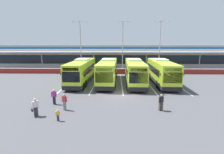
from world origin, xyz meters
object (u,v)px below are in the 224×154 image
object	(u,v)px
pedestrian_approaching_bus	(54,96)
lamp_post_west	(81,43)
coach_bus_centre	(134,72)
coach_bus_right_centre	(161,72)
pedestrian_child	(58,115)
coach_bus_leftmost	(82,71)
pedestrian_near_bin	(64,101)
pedestrian_in_dark_coat	(161,102)
lamp_post_centre	(123,43)
pedestrian_with_handbag	(35,107)
lamp_post_east	(160,43)
coach_bus_left_centre	(108,72)

from	to	relation	value
pedestrian_approaching_bus	lamp_post_west	distance (m)	21.32
coach_bus_centre	pedestrian_approaching_bus	xyz separation A→B (m)	(-9.35, -9.91, -0.91)
coach_bus_right_centre	pedestrian_child	world-z (taller)	coach_bus_right_centre
lamp_post_west	pedestrian_approaching_bus	bearing A→B (deg)	-86.22
coach_bus_leftmost	pedestrian_near_bin	world-z (taller)	coach_bus_leftmost
pedestrian_in_dark_coat	lamp_post_centre	bearing A→B (deg)	97.39
pedestrian_near_bin	pedestrian_with_handbag	bearing A→B (deg)	-145.99
coach_bus_centre	lamp_post_centre	xyz separation A→B (m)	(-1.54, 10.45, 4.50)
coach_bus_right_centre	lamp_post_east	size ratio (longest dim) A/B	1.11
coach_bus_left_centre	pedestrian_in_dark_coat	distance (m)	12.85
coach_bus_leftmost	pedestrian_with_handbag	size ratio (longest dim) A/B	7.54
pedestrian_in_dark_coat	coach_bus_right_centre	bearing A→B (deg)	75.42
coach_bus_centre	pedestrian_near_bin	distance (m)	13.85
lamp_post_west	pedestrian_with_handbag	bearing A→B (deg)	-88.06
coach_bus_right_centre	coach_bus_left_centre	bearing A→B (deg)	179.78
pedestrian_near_bin	lamp_post_east	distance (m)	26.67
pedestrian_with_handbag	pedestrian_child	size ratio (longest dim) A/B	1.61
coach_bus_centre	pedestrian_child	xyz separation A→B (m)	(-7.67, -13.68, -1.24)
lamp_post_west	lamp_post_centre	bearing A→B (deg)	-1.32
pedestrian_in_dark_coat	pedestrian_with_handbag	bearing A→B (deg)	-172.30
pedestrian_approaching_bus	coach_bus_left_centre	bearing A→B (deg)	63.38
pedestrian_in_dark_coat	pedestrian_child	world-z (taller)	pedestrian_in_dark_coat
pedestrian_in_dark_coat	pedestrian_near_bin	xyz separation A→B (m)	(-9.09, -0.09, 0.00)
coach_bus_leftmost	coach_bus_centre	world-z (taller)	same
pedestrian_in_dark_coat	lamp_post_east	world-z (taller)	lamp_post_east
coach_bus_leftmost	pedestrian_in_dark_coat	bearing A→B (deg)	-49.96
pedestrian_in_dark_coat	lamp_post_centre	size ratio (longest dim) A/B	0.15
coach_bus_left_centre	pedestrian_child	size ratio (longest dim) A/B	12.16
pedestrian_with_handbag	lamp_post_centre	size ratio (longest dim) A/B	0.15
coach_bus_left_centre	coach_bus_right_centre	bearing A→B (deg)	-0.22
lamp_post_centre	pedestrian_child	bearing A→B (deg)	-104.25
pedestrian_near_bin	lamp_post_east	world-z (taller)	lamp_post_east
coach_bus_centre	pedestrian_child	bearing A→B (deg)	-119.27
coach_bus_centre	lamp_post_centre	distance (m)	11.48
pedestrian_with_handbag	pedestrian_approaching_bus	world-z (taller)	same
coach_bus_centre	pedestrian_with_handbag	distance (m)	16.24
coach_bus_centre	lamp_post_east	world-z (taller)	lamp_post_east
pedestrian_approaching_bus	lamp_post_east	distance (m)	26.36
coach_bus_left_centre	pedestrian_with_handbag	xyz separation A→B (m)	(-5.66, -13.07, -0.93)
coach_bus_right_centre	lamp_post_centre	distance (m)	12.60
pedestrian_in_dark_coat	pedestrian_near_bin	size ratio (longest dim) A/B	1.00
lamp_post_east	coach_bus_leftmost	bearing A→B (deg)	-145.85
lamp_post_west	coach_bus_centre	bearing A→B (deg)	-44.86
coach_bus_right_centre	lamp_post_west	world-z (taller)	lamp_post_west
lamp_post_west	pedestrian_in_dark_coat	bearing A→B (deg)	-61.37
coach_bus_centre	pedestrian_approaching_bus	size ratio (longest dim) A/B	7.54
coach_bus_leftmost	coach_bus_left_centre	size ratio (longest dim) A/B	1.00
coach_bus_centre	coach_bus_right_centre	size ratio (longest dim) A/B	1.00
coach_bus_right_centre	pedestrian_in_dark_coat	xyz separation A→B (m)	(-3.00, -11.52, -0.91)
lamp_post_west	coach_bus_right_centre	bearing A→B (deg)	-34.87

